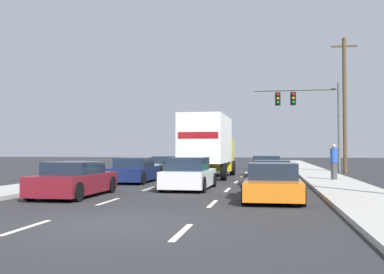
# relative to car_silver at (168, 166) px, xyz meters

# --- Properties ---
(ground_plane) EXTENTS (140.00, 140.00, 0.00)m
(ground_plane) POSITION_rel_car_silver_xyz_m (3.34, 4.66, -0.58)
(ground_plane) COLOR #2B2B2D
(sidewalk_right) EXTENTS (2.60, 80.00, 0.14)m
(sidewalk_right) POSITION_rel_car_silver_xyz_m (9.89, -0.34, -0.51)
(sidewalk_right) COLOR #B2AFA8
(sidewalk_right) RESTS_ON ground_plane
(sidewalk_left) EXTENTS (2.60, 80.00, 0.14)m
(sidewalk_left) POSITION_rel_car_silver_xyz_m (-3.21, -0.34, -0.51)
(sidewalk_left) COLOR #B2AFA8
(sidewalk_left) RESTS_ON ground_plane
(lane_markings) EXTENTS (3.54, 52.00, 0.01)m
(lane_markings) POSITION_rel_car_silver_xyz_m (3.34, -1.01, -0.58)
(lane_markings) COLOR silver
(lane_markings) RESTS_ON ground_plane
(car_silver) EXTENTS (2.00, 4.56, 1.26)m
(car_silver) POSITION_rel_car_silver_xyz_m (0.00, 0.00, 0.00)
(car_silver) COLOR #B7BABF
(car_silver) RESTS_ON ground_plane
(car_navy) EXTENTS (1.94, 4.52, 1.27)m
(car_navy) POSITION_rel_car_silver_xyz_m (-0.13, -7.23, -0.00)
(car_navy) COLOR #141E4C
(car_navy) RESTS_ON ground_plane
(car_maroon) EXTENTS (1.87, 4.28, 1.25)m
(car_maroon) POSITION_rel_car_silver_xyz_m (-0.15, -14.66, 0.00)
(car_maroon) COLOR maroon
(car_maroon) RESTS_ON ground_plane
(box_truck) EXTENTS (2.65, 8.12, 3.65)m
(box_truck) POSITION_rel_car_silver_xyz_m (3.16, -2.98, 1.48)
(box_truck) COLOR white
(box_truck) RESTS_ON ground_plane
(car_white) EXTENTS (1.92, 4.04, 1.37)m
(car_white) POSITION_rel_car_silver_xyz_m (3.41, -11.09, 0.03)
(car_white) COLOR white
(car_white) RESTS_ON ground_plane
(car_green) EXTENTS (2.09, 4.33, 1.30)m
(car_green) POSITION_rel_car_silver_xyz_m (6.58, -0.53, 0.00)
(car_green) COLOR #196B38
(car_green) RESTS_ON ground_plane
(car_tan) EXTENTS (1.95, 4.17, 1.19)m
(car_tan) POSITION_rel_car_silver_xyz_m (6.87, -8.49, -0.03)
(car_tan) COLOR tan
(car_tan) RESTS_ON ground_plane
(car_orange) EXTENTS (1.90, 4.50, 1.23)m
(car_orange) POSITION_rel_car_silver_xyz_m (6.90, -14.55, -0.03)
(car_orange) COLOR orange
(car_orange) RESTS_ON ground_plane
(traffic_signal_mast) EXTENTS (6.30, 0.69, 6.68)m
(traffic_signal_mast) POSITION_rel_car_silver_xyz_m (9.26, 4.85, 4.37)
(traffic_signal_mast) COLOR #595B56
(traffic_signal_mast) RESTS_ON ground_plane
(utility_pole_mid) EXTENTS (1.80, 0.28, 9.77)m
(utility_pole_mid) POSITION_rel_car_silver_xyz_m (12.09, 3.89, 4.44)
(utility_pole_mid) COLOR brown
(utility_pole_mid) RESTS_ON ground_plane
(pedestrian_near_corner) EXTENTS (0.38, 0.38, 1.86)m
(pedestrian_near_corner) POSITION_rel_car_silver_xyz_m (10.09, -5.41, 0.49)
(pedestrian_near_corner) COLOR #3F3F42
(pedestrian_near_corner) RESTS_ON sidewalk_right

